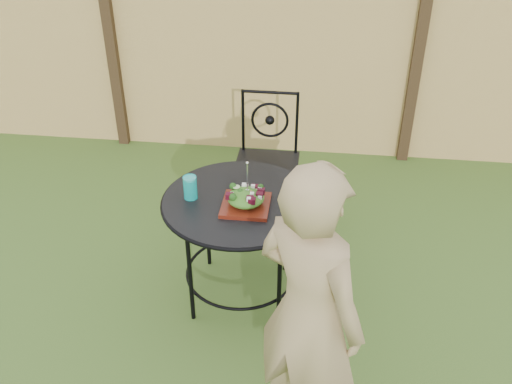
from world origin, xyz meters
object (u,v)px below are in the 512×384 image
patio_chair (267,156)px  diner (309,315)px  patio_table (240,219)px  salad_plate (246,205)px

patio_chair → diner: (0.37, -1.85, 0.26)m
diner → patio_chair: bearing=-41.3°
patio_table → salad_plate: bearing=-58.3°
patio_chair → salad_plate: (-0.02, -1.00, 0.23)m
patio_table → diner: diner is taller
diner → salad_plate: bearing=-27.8°
patio_table → salad_plate: (0.04, -0.07, 0.15)m
diner → salad_plate: size_ratio=5.67×
patio_table → salad_plate: salad_plate is taller
patio_table → patio_chair: patio_chair is taller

